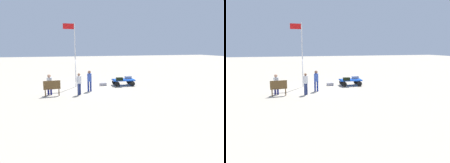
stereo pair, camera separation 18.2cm
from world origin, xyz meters
TOP-DOWN VIEW (x-y plane):
  - ground_plane at (0.00, 0.00)m, footprint 120.00×120.00m
  - luggage_cart at (-3.33, -0.29)m, footprint 2.15×1.50m
  - suitcase_tan at (-2.81, 0.23)m, footprint 0.65×0.44m
  - suitcase_dark at (-3.90, -0.43)m, footprint 0.64×0.43m
  - suitcase_maroon at (-1.49, -0.71)m, footprint 0.64×0.43m
  - worker_lead at (0.19, 1.51)m, footprint 0.38×0.38m
  - worker_trailing at (1.17, 2.53)m, footprint 0.50×0.50m
  - worker_supervisor at (3.32, 1.88)m, footprint 0.44×0.44m
  - flagpole at (1.11, -0.86)m, footprint 1.04×0.10m
  - signboard at (3.15, 2.38)m, footprint 1.22×0.17m

SIDE VIEW (x-z plane):
  - ground_plane at x=0.00m, z-range 0.00..0.00m
  - suitcase_maroon at x=-1.49m, z-range 0.00..0.26m
  - luggage_cart at x=-3.33m, z-range 0.15..0.73m
  - suitcase_dark at x=-3.90m, z-range 0.58..0.84m
  - suitcase_tan at x=-2.81m, z-range 0.58..0.84m
  - signboard at x=3.15m, z-range 0.19..1.34m
  - worker_supervisor at x=3.32m, z-range 0.15..1.73m
  - worker_trailing at x=1.17m, z-range 0.15..1.81m
  - worker_lead at x=0.19m, z-range 0.16..1.89m
  - flagpole at x=1.11m, z-range 0.48..6.18m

